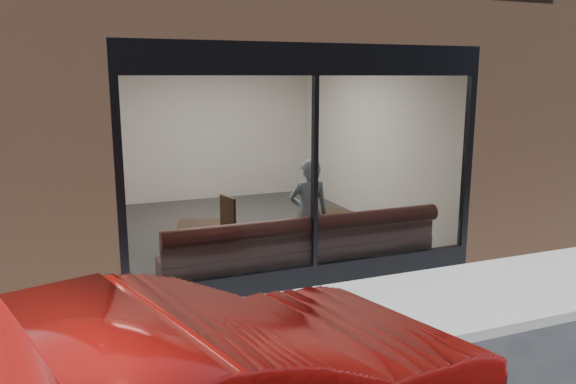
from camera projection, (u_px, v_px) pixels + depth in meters
name	position (u px, v px, depth m)	size (l,w,h in m)	color
ground	(396.00, 354.00, 5.75)	(120.00, 120.00, 0.00)	black
sidewalk_near	(350.00, 315.00, 6.66)	(40.00, 2.00, 0.01)	gray
kerb_near	(399.00, 350.00, 5.70)	(40.00, 0.10, 0.12)	gray
host_building_pier_left	(24.00, 136.00, 11.34)	(2.50, 12.00, 3.20)	brown
host_building_pier_right	(352.00, 125.00, 14.07)	(2.50, 12.00, 3.20)	brown
host_building_backfill	(180.00, 120.00, 15.43)	(5.00, 6.00, 3.20)	brown
cafe_floor	(247.00, 230.00, 10.30)	(6.00, 6.00, 0.00)	#2D2D30
cafe_ceiling	(244.00, 53.00, 9.66)	(6.00, 6.00, 0.00)	white
cafe_wall_back	(206.00, 130.00, 12.69)	(5.00, 5.00, 0.00)	silver
cafe_wall_left	(99.00, 151.00, 9.07)	(6.00, 6.00, 0.00)	silver
cafe_wall_right	(368.00, 139.00, 10.88)	(6.00, 6.00, 0.00)	silver
storefront_kick	(314.00, 275.00, 7.59)	(5.00, 0.10, 0.30)	black
storefront_header	(316.00, 59.00, 7.01)	(5.00, 0.10, 0.40)	black
storefront_mullion	(315.00, 173.00, 7.31)	(0.06, 0.10, 2.50)	black
storefront_glass	(316.00, 174.00, 7.28)	(4.80, 4.80, 0.00)	white
banquette	(302.00, 261.00, 7.94)	(4.00, 0.55, 0.45)	#381415
person	(309.00, 214.00, 8.21)	(0.59, 0.39, 1.63)	#92B4C9
cafe_table_left	(199.00, 225.00, 7.88)	(0.59, 0.59, 0.04)	black
cafe_table_right	(327.00, 213.00, 8.57)	(0.63, 0.63, 0.04)	black
cafe_chair_left	(218.00, 242.00, 8.79)	(0.45, 0.45, 0.04)	black
wall_poster	(108.00, 171.00, 8.06)	(0.02, 0.67, 0.89)	white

